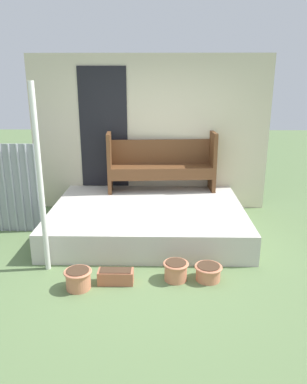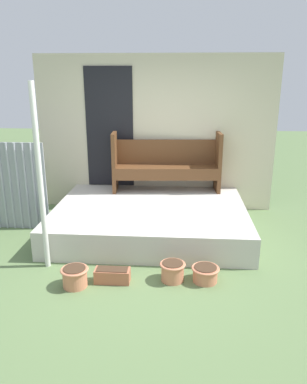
% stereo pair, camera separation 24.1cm
% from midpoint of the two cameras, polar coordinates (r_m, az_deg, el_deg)
% --- Properties ---
extents(ground_plane, '(24.00, 24.00, 0.00)m').
position_cam_midpoint_polar(ground_plane, '(4.73, -2.22, -11.22)').
color(ground_plane, '#5B7547').
extents(porch_slab, '(2.82, 2.16, 0.40)m').
position_cam_midpoint_polar(porch_slab, '(5.63, -2.11, -4.15)').
color(porch_slab, beige).
rests_on(porch_slab, ground_plane).
extents(house_wall, '(4.02, 0.08, 2.60)m').
position_cam_midpoint_polar(house_wall, '(6.42, -2.02, 8.81)').
color(house_wall, beige).
rests_on(house_wall, ground_plane).
extents(support_post, '(0.06, 0.06, 2.21)m').
position_cam_midpoint_polar(support_post, '(4.48, -18.37, 1.47)').
color(support_post, silver).
rests_on(support_post, ground_plane).
extents(bench, '(1.80, 0.53, 0.98)m').
position_cam_midpoint_polar(bench, '(6.23, 0.09, 4.64)').
color(bench, brown).
rests_on(bench, porch_slab).
extents(flower_pot_left, '(0.31, 0.31, 0.22)m').
position_cam_midpoint_polar(flower_pot_left, '(4.33, -13.02, -12.72)').
color(flower_pot_left, tan).
rests_on(flower_pot_left, ground_plane).
extents(flower_pot_middle, '(0.30, 0.30, 0.22)m').
position_cam_midpoint_polar(flower_pot_middle, '(4.39, 1.81, -11.83)').
color(flower_pot_middle, tan).
rests_on(flower_pot_middle, ground_plane).
extents(flower_pot_right, '(0.32, 0.32, 0.18)m').
position_cam_midpoint_polar(flower_pot_right, '(4.43, 6.76, -12.00)').
color(flower_pot_right, tan).
rests_on(flower_pot_right, ground_plane).
extents(planter_box_rect, '(0.40, 0.17, 0.17)m').
position_cam_midpoint_polar(planter_box_rect, '(4.38, -7.38, -12.66)').
color(planter_box_rect, '#B76647').
rests_on(planter_box_rect, ground_plane).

